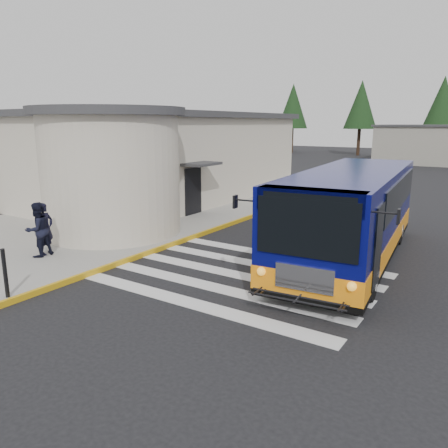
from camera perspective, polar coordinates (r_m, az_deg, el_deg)
The scene contains 9 objects.
ground at distance 13.41m, azimuth 5.28°, elevation -6.05°, with size 140.00×140.00×0.00m, color black.
sidewalk at distance 21.72m, azimuth -10.93°, elevation 1.40°, with size 10.00×34.00×0.15m, color gray.
curb_strip at distance 18.68m, azimuth 0.08°, elevation -0.24°, with size 0.12×34.00×0.16m, color gold.
station_building at distance 24.73m, azimuth -9.58°, elevation 8.68°, with size 12.70×18.70×4.80m.
crosswalk at distance 12.98m, azimuth 1.65°, elevation -6.62°, with size 8.00×5.35×0.01m.
transit_bus at distance 14.58m, azimuth 16.20°, elevation 0.76°, with size 4.14×10.61×2.93m.
pedestrian_a at distance 15.41m, azimuth -22.30°, elevation -0.57°, with size 0.62×0.41×1.71m, color black.
pedestrian_b at distance 15.23m, azimuth -23.15°, elevation -0.69°, with size 0.86×0.67×1.77m, color black.
bollard at distance 12.06m, azimuth -26.68°, elevation -5.76°, with size 0.10×0.10×1.25m, color black.
Camera 1 is at (5.88, -11.23, 4.38)m, focal length 35.00 mm.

